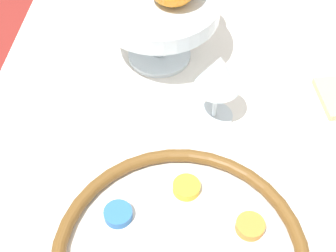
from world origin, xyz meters
The scene contains 2 objects.
wine_glass centered at (0.17, 0.03, 0.87)m, with size 0.07×0.07×0.14m.
fruit_stand centered at (0.31, 0.14, 0.87)m, with size 0.21×0.21×0.13m.
Camera 1 is at (-0.35, 0.06, 1.37)m, focal length 50.00 mm.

